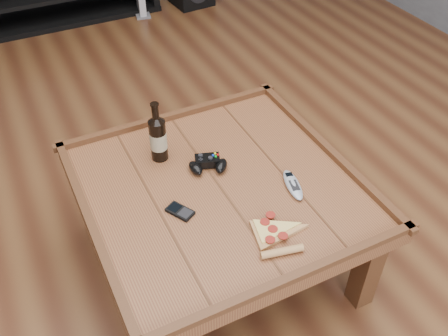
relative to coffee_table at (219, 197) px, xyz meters
name	(u,v)px	position (x,y,z in m)	size (l,w,h in m)	color
ground	(220,261)	(0.00, 0.00, -0.39)	(6.00, 6.00, 0.00)	#4D2716
baseboard	(62,0)	(0.00, 2.99, -0.34)	(5.00, 0.02, 0.10)	silver
coffee_table	(219,197)	(0.00, 0.00, 0.00)	(1.03, 1.03, 0.48)	brown
beer_bottle	(158,137)	(-0.14, 0.25, 0.16)	(0.07, 0.07, 0.26)	black
game_controller	(208,164)	(0.00, 0.11, 0.08)	(0.16, 0.14, 0.05)	black
pizza_slice	(274,234)	(0.06, -0.30, 0.07)	(0.21, 0.29, 0.03)	tan
smartphone	(180,211)	(-0.19, -0.06, 0.07)	(0.09, 0.11, 0.01)	black
remote_control	(293,185)	(0.24, -0.13, 0.07)	(0.09, 0.18, 0.02)	#A0A6AD
game_console	(141,1)	(0.54, 2.54, -0.28)	(0.15, 0.22, 0.25)	slate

